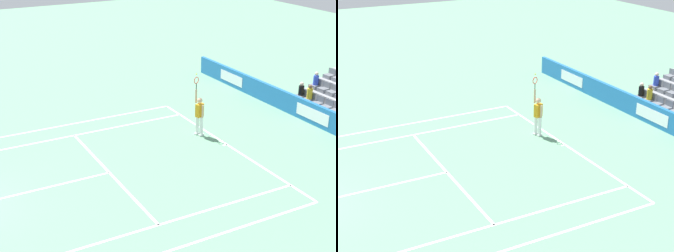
# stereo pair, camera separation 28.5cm
# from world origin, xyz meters

# --- Properties ---
(line_baseline) EXTENTS (10.97, 0.10, 0.01)m
(line_baseline) POSITION_xyz_m (0.00, -11.89, 0.00)
(line_baseline) COLOR white
(line_baseline) RESTS_ON ground
(line_service) EXTENTS (8.23, 0.10, 0.01)m
(line_service) POSITION_xyz_m (0.00, -6.40, 0.00)
(line_service) COLOR white
(line_service) RESTS_ON ground
(line_centre_service) EXTENTS (0.10, 6.40, 0.01)m
(line_centre_service) POSITION_xyz_m (0.00, -3.20, 0.00)
(line_centre_service) COLOR white
(line_centre_service) RESTS_ON ground
(line_singles_sideline_left) EXTENTS (0.10, 11.89, 0.01)m
(line_singles_sideline_left) POSITION_xyz_m (4.12, -5.95, 0.00)
(line_singles_sideline_left) COLOR white
(line_singles_sideline_left) RESTS_ON ground
(line_singles_sideline_right) EXTENTS (0.10, 11.89, 0.01)m
(line_singles_sideline_right) POSITION_xyz_m (-4.12, -5.95, 0.00)
(line_singles_sideline_right) COLOR white
(line_singles_sideline_right) RESTS_ON ground
(line_doubles_sideline_left) EXTENTS (0.10, 11.89, 0.01)m
(line_doubles_sideline_left) POSITION_xyz_m (5.49, -5.95, 0.00)
(line_doubles_sideline_left) COLOR white
(line_doubles_sideline_left) RESTS_ON ground
(line_doubles_sideline_right) EXTENTS (0.10, 11.89, 0.01)m
(line_doubles_sideline_right) POSITION_xyz_m (-5.49, -5.95, 0.00)
(line_doubles_sideline_right) COLOR white
(line_doubles_sideline_right) RESTS_ON ground
(line_centre_mark) EXTENTS (0.10, 0.20, 0.01)m
(line_centre_mark) POSITION_xyz_m (0.00, -11.79, 0.00)
(line_centre_mark) COLOR white
(line_centre_mark) RESTS_ON ground
(sponsor_barrier) EXTENTS (19.84, 0.22, 1.02)m
(sponsor_barrier) POSITION_xyz_m (0.00, -16.84, 0.51)
(sponsor_barrier) COLOR #1E66AD
(sponsor_barrier) RESTS_ON ground
(tennis_player) EXTENTS (0.54, 0.43, 2.85)m
(tennis_player) POSITION_xyz_m (1.48, -11.37, 0.99)
(tennis_player) COLOR white
(tennis_player) RESTS_ON ground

